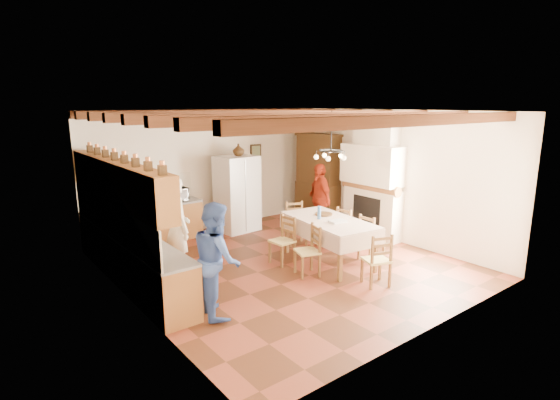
# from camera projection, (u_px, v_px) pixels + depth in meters

# --- Properties ---
(floor) EXTENTS (6.00, 6.50, 0.02)m
(floor) POSITION_uv_depth(u_px,v_px,m) (285.00, 265.00, 8.69)
(floor) COLOR #482413
(floor) RESTS_ON ground
(ceiling) EXTENTS (6.00, 6.50, 0.02)m
(ceiling) POSITION_uv_depth(u_px,v_px,m) (286.00, 110.00, 8.03)
(ceiling) COLOR white
(ceiling) RESTS_ON ground
(wall_back) EXTENTS (6.00, 0.02, 3.00)m
(wall_back) POSITION_uv_depth(u_px,v_px,m) (204.00, 170.00, 10.87)
(wall_back) COLOR #F5EACB
(wall_back) RESTS_ON ground
(wall_front) EXTENTS (6.00, 0.02, 3.00)m
(wall_front) POSITION_uv_depth(u_px,v_px,m) (437.00, 229.00, 5.85)
(wall_front) COLOR #F5EACB
(wall_front) RESTS_ON ground
(wall_left) EXTENTS (0.02, 6.50, 3.00)m
(wall_left) POSITION_uv_depth(u_px,v_px,m) (129.00, 215.00, 6.56)
(wall_left) COLOR #F5EACB
(wall_left) RESTS_ON ground
(wall_right) EXTENTS (0.02, 6.50, 3.00)m
(wall_right) POSITION_uv_depth(u_px,v_px,m) (386.00, 175.00, 10.16)
(wall_right) COLOR #F5EACB
(wall_right) RESTS_ON ground
(ceiling_beams) EXTENTS (6.00, 6.30, 0.16)m
(ceiling_beams) POSITION_uv_depth(u_px,v_px,m) (286.00, 116.00, 8.05)
(ceiling_beams) COLOR #391C0C
(ceiling_beams) RESTS_ON ground
(lower_cabinets_left) EXTENTS (0.60, 4.30, 0.86)m
(lower_cabinets_left) POSITION_uv_depth(u_px,v_px,m) (131.00, 258.00, 7.79)
(lower_cabinets_left) COLOR brown
(lower_cabinets_left) RESTS_ON ground
(lower_cabinets_back) EXTENTS (2.30, 0.60, 0.86)m
(lower_cabinets_back) POSITION_uv_depth(u_px,v_px,m) (152.00, 225.00, 9.94)
(lower_cabinets_back) COLOR brown
(lower_cabinets_back) RESTS_ON ground
(countertop_left) EXTENTS (0.62, 4.30, 0.04)m
(countertop_left) POSITION_uv_depth(u_px,v_px,m) (129.00, 234.00, 7.69)
(countertop_left) COLOR slate
(countertop_left) RESTS_ON lower_cabinets_left
(countertop_back) EXTENTS (2.34, 0.62, 0.04)m
(countertop_back) POSITION_uv_depth(u_px,v_px,m) (150.00, 206.00, 9.84)
(countertop_back) COLOR slate
(countertop_back) RESTS_ON lower_cabinets_back
(backsplash_left) EXTENTS (0.03, 4.30, 0.60)m
(backsplash_left) POSITION_uv_depth(u_px,v_px,m) (111.00, 219.00, 7.45)
(backsplash_left) COLOR beige
(backsplash_left) RESTS_ON ground
(backsplash_back) EXTENTS (2.30, 0.03, 0.60)m
(backsplash_back) POSITION_uv_depth(u_px,v_px,m) (145.00, 190.00, 9.99)
(backsplash_back) COLOR beige
(backsplash_back) RESTS_ON ground
(upper_cabinets) EXTENTS (0.35, 4.20, 0.70)m
(upper_cabinets) POSITION_uv_depth(u_px,v_px,m) (117.00, 181.00, 7.40)
(upper_cabinets) COLOR brown
(upper_cabinets) RESTS_ON ground
(fireplace) EXTENTS (0.56, 1.60, 2.80)m
(fireplace) POSITION_uv_depth(u_px,v_px,m) (371.00, 179.00, 10.16)
(fireplace) COLOR #ECE3C3
(fireplace) RESTS_ON ground
(wall_picture) EXTENTS (0.34, 0.03, 0.42)m
(wall_picture) POSITION_uv_depth(u_px,v_px,m) (256.00, 152.00, 11.70)
(wall_picture) COLOR #302414
(wall_picture) RESTS_ON ground
(refrigerator) EXTENTS (0.99, 0.84, 1.88)m
(refrigerator) POSITION_uv_depth(u_px,v_px,m) (237.00, 194.00, 10.83)
(refrigerator) COLOR white
(refrigerator) RESTS_ON floor
(hutch) EXTENTS (0.63, 1.33, 2.36)m
(hutch) POSITION_uv_depth(u_px,v_px,m) (318.00, 178.00, 11.65)
(hutch) COLOR #38200E
(hutch) RESTS_ON floor
(dining_table) EXTENTS (1.29, 2.16, 0.89)m
(dining_table) POSITION_uv_depth(u_px,v_px,m) (329.00, 223.00, 8.66)
(dining_table) COLOR silver
(dining_table) RESTS_ON floor
(chandelier) EXTENTS (0.47, 0.47, 0.03)m
(chandelier) POSITION_uv_depth(u_px,v_px,m) (331.00, 151.00, 8.35)
(chandelier) COLOR black
(chandelier) RESTS_ON ground
(chair_left_near) EXTENTS (0.51, 0.52, 0.96)m
(chair_left_near) POSITION_uv_depth(u_px,v_px,m) (307.00, 250.00, 8.06)
(chair_left_near) COLOR brown
(chair_left_near) RESTS_ON floor
(chair_left_far) EXTENTS (0.43, 0.45, 0.96)m
(chair_left_far) POSITION_uv_depth(u_px,v_px,m) (282.00, 240.00, 8.66)
(chair_left_far) COLOR brown
(chair_left_far) RESTS_ON floor
(chair_right_near) EXTENTS (0.41, 0.43, 0.96)m
(chair_right_near) POSITION_uv_depth(u_px,v_px,m) (372.00, 237.00, 8.84)
(chair_right_near) COLOR brown
(chair_right_near) RESTS_ON floor
(chair_right_far) EXTENTS (0.43, 0.44, 0.96)m
(chair_right_far) POSITION_uv_depth(u_px,v_px,m) (348.00, 228.00, 9.48)
(chair_right_far) COLOR brown
(chair_right_far) RESTS_ON floor
(chair_end_near) EXTENTS (0.53, 0.52, 0.96)m
(chair_end_near) POSITION_uv_depth(u_px,v_px,m) (376.00, 259.00, 7.62)
(chair_end_near) COLOR brown
(chair_end_near) RESTS_ON floor
(chair_end_far) EXTENTS (0.54, 0.53, 0.96)m
(chair_end_far) POSITION_uv_depth(u_px,v_px,m) (296.00, 224.00, 9.85)
(chair_end_far) COLOR brown
(chair_end_far) RESTS_ON floor
(person_man) EXTENTS (0.54, 0.74, 1.90)m
(person_man) POSITION_uv_depth(u_px,v_px,m) (178.00, 228.00, 7.81)
(person_man) COLOR white
(person_man) RESTS_ON floor
(person_woman_blue) EXTENTS (0.87, 1.00, 1.74)m
(person_woman_blue) POSITION_uv_depth(u_px,v_px,m) (217.00, 259.00, 6.50)
(person_woman_blue) COLOR #355096
(person_woman_blue) RESTS_ON floor
(person_woman_red) EXTENTS (0.71, 1.09, 1.73)m
(person_woman_red) POSITION_uv_depth(u_px,v_px,m) (319.00, 199.00, 10.62)
(person_woman_red) COLOR #A22812
(person_woman_red) RESTS_ON floor
(microwave) EXTENTS (0.60, 0.45, 0.31)m
(microwave) POSITION_uv_depth(u_px,v_px,m) (175.00, 195.00, 10.17)
(microwave) COLOR silver
(microwave) RESTS_ON countertop_back
(fridge_vase) EXTENTS (0.32, 0.32, 0.29)m
(fridge_vase) POSITION_uv_depth(u_px,v_px,m) (238.00, 150.00, 10.64)
(fridge_vase) COLOR #38200E
(fridge_vase) RESTS_ON refrigerator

